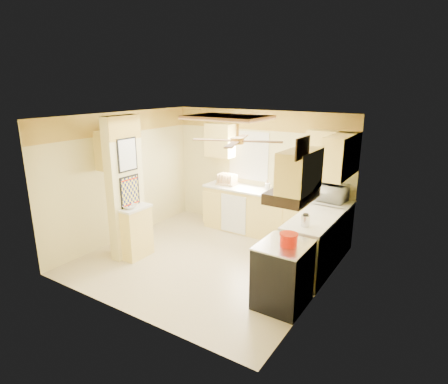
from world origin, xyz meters
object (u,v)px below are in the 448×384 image
Objects in this scene: microwave at (330,192)px; bowl at (129,206)px; dutch_oven at (289,239)px; kettle at (305,220)px; stove at (283,274)px.

bowl is at bearing 46.79° from microwave.
dutch_oven is at bearing 100.81° from microwave.
bowl is 2.98m from kettle.
bowl is 2.91m from dutch_oven.
bowl is at bearing -164.08° from kettle.
kettle is at bearing 15.92° from bowl.
dutch_oven is at bearing 1.75° from bowl.
dutch_oven reaches higher than bowl.
dutch_oven reaches higher than stove.
stove is 2.89m from bowl.
dutch_oven is (2.91, 0.09, 0.03)m from bowl.
microwave is 2.39× the size of bowl.
stove is 4.62× the size of kettle.
dutch_oven is at bearing -8.46° from stove.
kettle reaches higher than stove.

